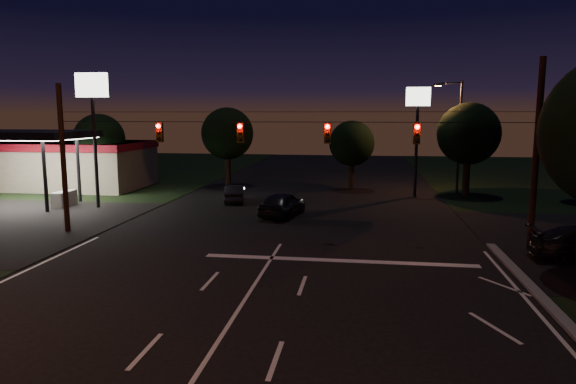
# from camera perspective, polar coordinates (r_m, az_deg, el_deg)

# --- Properties ---
(stop_bar) EXTENTS (12.00, 0.50, 0.01)m
(stop_bar) POSITION_cam_1_polar(r_m,az_deg,el_deg) (22.89, 5.66, -7.58)
(stop_bar) COLOR silver
(stop_bar) RESTS_ON ground
(utility_pole_right) EXTENTS (0.30, 0.30, 9.00)m
(utility_pole_right) POSITION_cam_1_polar(r_m,az_deg,el_deg) (27.45, 25.24, -5.65)
(utility_pole_right) COLOR black
(utility_pole_right) RESTS_ON ground
(utility_pole_left) EXTENTS (0.28, 0.28, 8.00)m
(utility_pole_left) POSITION_cam_1_polar(r_m,az_deg,el_deg) (30.72, -23.25, -4.06)
(utility_pole_left) COLOR black
(utility_pole_left) RESTS_ON ground
(signal_span) EXTENTS (24.00, 0.40, 1.56)m
(signal_span) POSITION_cam_1_polar(r_m,az_deg,el_deg) (25.75, -0.51, 6.68)
(signal_span) COLOR black
(signal_span) RESTS_ON ground
(gas_station) EXTENTS (14.20, 16.10, 5.25)m
(gas_station) POSITION_cam_1_polar(r_m,az_deg,el_deg) (48.49, -23.91, 3.18)
(gas_station) COLOR gray
(gas_station) RESTS_ON ground
(pole_sign_left_near) EXTENTS (2.20, 0.30, 9.10)m
(pole_sign_left_near) POSITION_cam_1_polar(r_m,az_deg,el_deg) (37.10, -20.88, 9.01)
(pole_sign_left_near) COLOR black
(pole_sign_left_near) RESTS_ON ground
(pole_sign_right) EXTENTS (1.80, 0.30, 8.40)m
(pole_sign_right) POSITION_cam_1_polar(r_m,az_deg,el_deg) (40.66, 14.19, 8.19)
(pole_sign_right) COLOR black
(pole_sign_right) RESTS_ON ground
(street_light_right_far) EXTENTS (2.20, 0.35, 9.00)m
(street_light_right_far) POSITION_cam_1_polar(r_m,az_deg,el_deg) (43.09, 18.19, 6.70)
(street_light_right_far) COLOR black
(street_light_right_far) RESTS_ON ground
(tree_far_a) EXTENTS (4.20, 4.20, 6.42)m
(tree_far_a) POSITION_cam_1_polar(r_m,az_deg,el_deg) (46.18, -20.13, 5.49)
(tree_far_a) COLOR black
(tree_far_a) RESTS_ON ground
(tree_far_b) EXTENTS (4.60, 4.60, 6.98)m
(tree_far_b) POSITION_cam_1_polar(r_m,az_deg,el_deg) (46.19, -6.68, 6.39)
(tree_far_b) COLOR black
(tree_far_b) RESTS_ON ground
(tree_far_c) EXTENTS (3.80, 3.80, 5.86)m
(tree_far_c) POSITION_cam_1_polar(r_m,az_deg,el_deg) (43.65, 7.12, 5.32)
(tree_far_c) COLOR black
(tree_far_c) RESTS_ON ground
(tree_far_d) EXTENTS (4.80, 4.80, 7.30)m
(tree_far_d) POSITION_cam_1_polar(r_m,az_deg,el_deg) (42.39, 19.41, 6.06)
(tree_far_d) COLOR black
(tree_far_d) RESTS_ON ground
(car_oncoming_a) EXTENTS (2.76, 4.87, 1.56)m
(car_oncoming_a) POSITION_cam_1_polar(r_m,az_deg,el_deg) (32.33, -0.61, -1.33)
(car_oncoming_a) COLOR black
(car_oncoming_a) RESTS_ON ground
(car_oncoming_b) EXTENTS (2.10, 4.02, 1.26)m
(car_oncoming_b) POSITION_cam_1_polar(r_m,az_deg,el_deg) (37.84, -5.95, -0.15)
(car_oncoming_b) COLOR black
(car_oncoming_b) RESTS_ON ground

